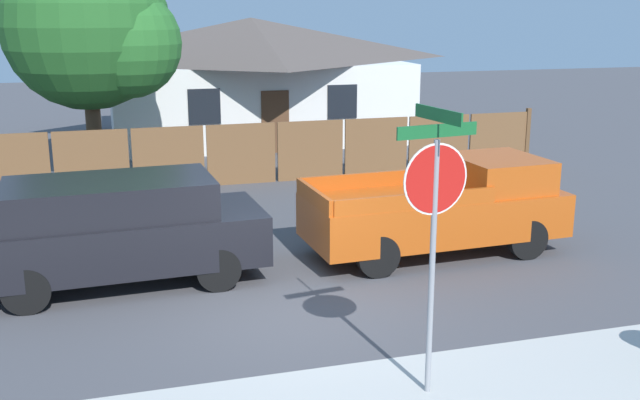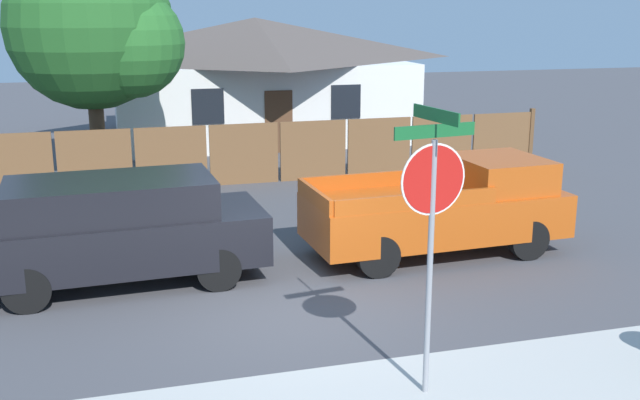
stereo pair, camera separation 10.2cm
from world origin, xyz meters
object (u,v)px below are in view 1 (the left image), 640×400
house (252,75)px  oak_tree (95,30)px  red_suv (117,228)px  orange_pickup (444,208)px  stop_sign (435,202)px

house → oak_tree: (-5.33, -6.39, 1.80)m
oak_tree → red_suv: oak_tree is taller
oak_tree → red_suv: bearing=-88.9°
red_suv → oak_tree: bearing=88.4°
oak_tree → orange_pickup: (6.13, -8.10, -3.11)m
orange_pickup → house: bearing=90.4°
house → orange_pickup: bearing=-86.8°
red_suv → stop_sign: size_ratio=1.40×
house → red_suv: bearing=-109.6°
oak_tree → orange_pickup: oak_tree is taller
orange_pickup → stop_sign: size_ratio=1.43×
house → oak_tree: 8.51m
house → stop_sign: bearing=-95.0°
oak_tree → orange_pickup: size_ratio=1.26×
oak_tree → stop_sign: (3.64, -12.97, -1.59)m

